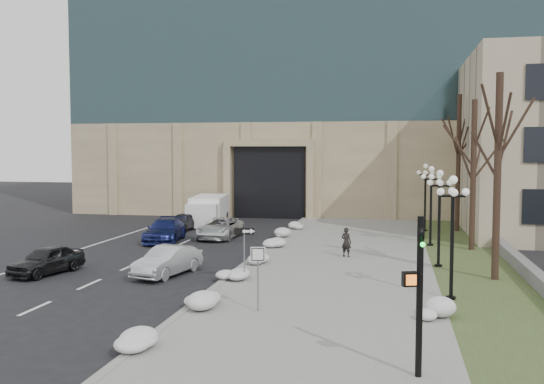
{
  "coord_description": "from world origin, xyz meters",
  "views": [
    {
      "loc": [
        6.09,
        -17.36,
        5.72
      ],
      "look_at": [
        -0.13,
        13.74,
        3.5
      ],
      "focal_mm": 40.0,
      "sensor_mm": 36.0,
      "label": 1
    }
  ],
  "objects_px": {
    "car_d": "(220,228)",
    "lamppost_b": "(439,205)",
    "box_truck": "(208,211)",
    "one_way_sign": "(248,238)",
    "lamppost_d": "(425,188)",
    "lamppost_a": "(452,221)",
    "car_c": "(165,230)",
    "pedestrian": "(346,242)",
    "lamppost_c": "(431,195)",
    "car_a": "(47,260)",
    "traffic_signal": "(418,300)",
    "car_e": "(184,221)",
    "car_b": "(167,261)",
    "keep_sign": "(258,265)"
  },
  "relations": [
    {
      "from": "box_truck",
      "to": "traffic_signal",
      "type": "xyz_separation_m",
      "value": [
        14.54,
        -29.4,
        1.01
      ]
    },
    {
      "from": "box_truck",
      "to": "lamppost_b",
      "type": "height_order",
      "value": "lamppost_b"
    },
    {
      "from": "one_way_sign",
      "to": "lamppost_d",
      "type": "bearing_deg",
      "value": 48.33
    },
    {
      "from": "car_a",
      "to": "traffic_signal",
      "type": "distance_m",
      "value": 19.07
    },
    {
      "from": "car_b",
      "to": "lamppost_a",
      "type": "distance_m",
      "value": 12.68
    },
    {
      "from": "car_a",
      "to": "lamppost_c",
      "type": "bearing_deg",
      "value": 46.17
    },
    {
      "from": "one_way_sign",
      "to": "car_d",
      "type": "bearing_deg",
      "value": 94.13
    },
    {
      "from": "car_a",
      "to": "box_truck",
      "type": "relative_size",
      "value": 0.55
    },
    {
      "from": "car_d",
      "to": "box_truck",
      "type": "bearing_deg",
      "value": 114.99
    },
    {
      "from": "car_d",
      "to": "traffic_signal",
      "type": "bearing_deg",
      "value": -60.86
    },
    {
      "from": "car_e",
      "to": "traffic_signal",
      "type": "height_order",
      "value": "traffic_signal"
    },
    {
      "from": "car_d",
      "to": "car_e",
      "type": "relative_size",
      "value": 1.3
    },
    {
      "from": "car_d",
      "to": "keep_sign",
      "type": "relative_size",
      "value": 2.0
    },
    {
      "from": "car_d",
      "to": "lamppost_a",
      "type": "bearing_deg",
      "value": -45.19
    },
    {
      "from": "car_c",
      "to": "lamppost_b",
      "type": "relative_size",
      "value": 1.02
    },
    {
      "from": "traffic_signal",
      "to": "lamppost_d",
      "type": "bearing_deg",
      "value": 68.97
    },
    {
      "from": "car_c",
      "to": "pedestrian",
      "type": "distance_m",
      "value": 12.15
    },
    {
      "from": "car_d",
      "to": "one_way_sign",
      "type": "distance_m",
      "value": 13.57
    },
    {
      "from": "car_a",
      "to": "traffic_signal",
      "type": "height_order",
      "value": "traffic_signal"
    },
    {
      "from": "car_c",
      "to": "lamppost_c",
      "type": "xyz_separation_m",
      "value": [
        16.09,
        0.98,
        2.37
      ]
    },
    {
      "from": "box_truck",
      "to": "lamppost_b",
      "type": "bearing_deg",
      "value": -50.05
    },
    {
      "from": "one_way_sign",
      "to": "lamppost_c",
      "type": "height_order",
      "value": "lamppost_c"
    },
    {
      "from": "car_a",
      "to": "car_d",
      "type": "relative_size",
      "value": 0.81
    },
    {
      "from": "lamppost_c",
      "to": "car_d",
      "type": "bearing_deg",
      "value": 175.18
    },
    {
      "from": "traffic_signal",
      "to": "lamppost_c",
      "type": "height_order",
      "value": "lamppost_c"
    },
    {
      "from": "lamppost_c",
      "to": "pedestrian",
      "type": "bearing_deg",
      "value": -133.45
    },
    {
      "from": "pedestrian",
      "to": "lamppost_c",
      "type": "distance_m",
      "value": 6.97
    },
    {
      "from": "lamppost_b",
      "to": "lamppost_c",
      "type": "xyz_separation_m",
      "value": [
        0.0,
        6.5,
        0.0
      ]
    },
    {
      "from": "box_truck",
      "to": "lamppost_c",
      "type": "distance_m",
      "value": 18.12
    },
    {
      "from": "car_b",
      "to": "lamppost_a",
      "type": "bearing_deg",
      "value": 1.55
    },
    {
      "from": "car_a",
      "to": "car_d",
      "type": "height_order",
      "value": "car_d"
    },
    {
      "from": "lamppost_c",
      "to": "lamppost_d",
      "type": "height_order",
      "value": "same"
    },
    {
      "from": "car_d",
      "to": "lamppost_c",
      "type": "relative_size",
      "value": 1.0
    },
    {
      "from": "keep_sign",
      "to": "lamppost_b",
      "type": "relative_size",
      "value": 0.5
    },
    {
      "from": "car_d",
      "to": "lamppost_b",
      "type": "relative_size",
      "value": 1.0
    },
    {
      "from": "car_a",
      "to": "car_b",
      "type": "xyz_separation_m",
      "value": [
        5.56,
        0.81,
        0.01
      ]
    },
    {
      "from": "lamppost_a",
      "to": "lamppost_d",
      "type": "distance_m",
      "value": 19.5
    },
    {
      "from": "car_b",
      "to": "keep_sign",
      "type": "bearing_deg",
      "value": -32.91
    },
    {
      "from": "traffic_signal",
      "to": "lamppost_c",
      "type": "distance_m",
      "value": 21.41
    },
    {
      "from": "car_a",
      "to": "pedestrian",
      "type": "bearing_deg",
      "value": 39.99
    },
    {
      "from": "keep_sign",
      "to": "traffic_signal",
      "type": "xyz_separation_m",
      "value": [
        5.18,
        -5.14,
        0.29
      ]
    },
    {
      "from": "lamppost_d",
      "to": "lamppost_b",
      "type": "bearing_deg",
      "value": -90.0
    },
    {
      "from": "lamppost_a",
      "to": "lamppost_c",
      "type": "height_order",
      "value": "same"
    },
    {
      "from": "car_c",
      "to": "pedestrian",
      "type": "relative_size",
      "value": 3.14
    },
    {
      "from": "keep_sign",
      "to": "box_truck",
      "type": "bearing_deg",
      "value": 98.54
    },
    {
      "from": "keep_sign",
      "to": "lamppost_d",
      "type": "relative_size",
      "value": 0.5
    },
    {
      "from": "car_b",
      "to": "car_d",
      "type": "height_order",
      "value": "car_b"
    },
    {
      "from": "car_d",
      "to": "one_way_sign",
      "type": "relative_size",
      "value": 1.98
    },
    {
      "from": "car_b",
      "to": "pedestrian",
      "type": "height_order",
      "value": "pedestrian"
    },
    {
      "from": "car_b",
      "to": "box_truck",
      "type": "xyz_separation_m",
      "value": [
        -3.88,
        18.66,
        0.37
      ]
    }
  ]
}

